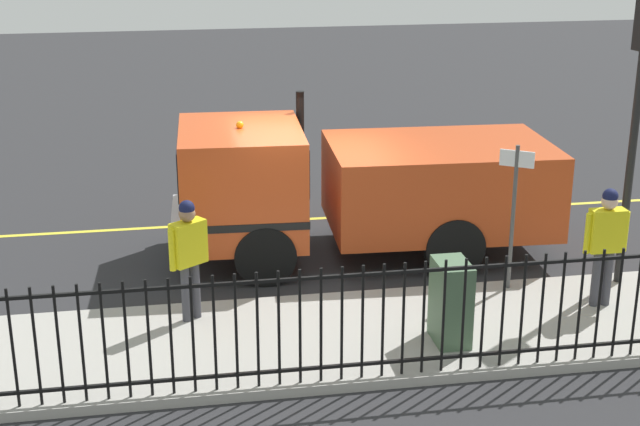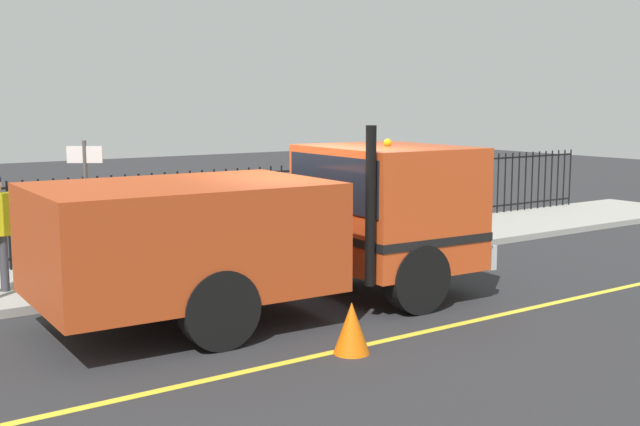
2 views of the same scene
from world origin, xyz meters
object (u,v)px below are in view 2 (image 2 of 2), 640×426
at_px(work_truck, 293,220).
at_px(worker_standing, 340,196).
at_px(utility_cabinet, 139,231).
at_px(traffic_cone, 352,328).
at_px(street_sign, 86,198).

distance_m(work_truck, worker_standing, 3.49).
xyz_separation_m(worker_standing, utility_cabinet, (1.27, 3.33, -0.50)).
bearing_deg(work_truck, traffic_cone, -11.88).
relative_size(worker_standing, utility_cabinet, 1.55).
bearing_deg(utility_cabinet, worker_standing, -110.84).
xyz_separation_m(utility_cabinet, street_sign, (-1.55, 1.40, 0.83)).
distance_m(utility_cabinet, street_sign, 2.25).
relative_size(utility_cabinet, traffic_cone, 1.85).
height_order(work_truck, traffic_cone, work_truck).
xyz_separation_m(traffic_cone, street_sign, (4.12, 1.64, 1.21)).
bearing_deg(traffic_cone, work_truck, -14.44).
bearing_deg(utility_cabinet, traffic_cone, -177.61).
relative_size(worker_standing, street_sign, 0.78).
distance_m(work_truck, street_sign, 3.01).
xyz_separation_m(worker_standing, traffic_cone, (-4.40, 3.09, -0.89)).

